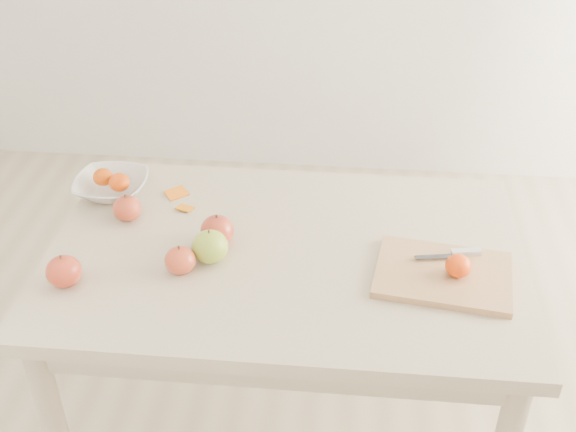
{
  "coord_description": "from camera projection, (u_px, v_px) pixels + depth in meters",
  "views": [
    {
      "loc": [
        0.15,
        -1.46,
        1.84
      ],
      "look_at": [
        0.0,
        0.05,
        0.82
      ],
      "focal_mm": 45.0,
      "sensor_mm": 36.0,
      "label": 1
    }
  ],
  "objects": [
    {
      "name": "table",
      "position": [
        286.0,
        280.0,
        1.88
      ],
      "size": [
        1.2,
        0.8,
        0.75
      ],
      "color": "beige",
      "rests_on": "ground"
    },
    {
      "name": "orange_peel_b",
      "position": [
        185.0,
        209.0,
        1.98
      ],
      "size": [
        0.05,
        0.05,
        0.01
      ],
      "primitive_type": "cube",
      "rotation": [
        -0.14,
        0.0,
        -0.35
      ],
      "color": "orange",
      "rests_on": "table"
    },
    {
      "name": "apple_red_c",
      "position": [
        180.0,
        260.0,
        1.74
      ],
      "size": [
        0.08,
        0.08,
        0.07
      ],
      "primitive_type": "ellipsoid",
      "color": "#A71F27",
      "rests_on": "table"
    },
    {
      "name": "apple_green",
      "position": [
        210.0,
        247.0,
        1.77
      ],
      "size": [
        0.09,
        0.09,
        0.08
      ],
      "primitive_type": "ellipsoid",
      "color": "#619D1D",
      "rests_on": "table"
    },
    {
      "name": "bowl_tangerine_far",
      "position": [
        119.0,
        182.0,
        2.01
      ],
      "size": [
        0.06,
        0.06,
        0.05
      ],
      "primitive_type": "ellipsoid",
      "color": "#E55608",
      "rests_on": "fruit_bowl"
    },
    {
      "name": "bowl_tangerine_near",
      "position": [
        103.0,
        177.0,
        2.04
      ],
      "size": [
        0.06,
        0.06,
        0.05
      ],
      "primitive_type": "ellipsoid",
      "color": "#DE4407",
      "rests_on": "fruit_bowl"
    },
    {
      "name": "orange_peel_a",
      "position": [
        177.0,
        194.0,
        2.04
      ],
      "size": [
        0.07,
        0.07,
        0.01
      ],
      "primitive_type": "cube",
      "rotation": [
        0.21,
        0.0,
        0.73
      ],
      "color": "orange",
      "rests_on": "table"
    },
    {
      "name": "apple_red_b",
      "position": [
        217.0,
        230.0,
        1.83
      ],
      "size": [
        0.09,
        0.09,
        0.08
      ],
      "primitive_type": "ellipsoid",
      "color": "maroon",
      "rests_on": "table"
    },
    {
      "name": "apple_red_d",
      "position": [
        64.0,
        271.0,
        1.69
      ],
      "size": [
        0.08,
        0.08,
        0.08
      ],
      "primitive_type": "ellipsoid",
      "color": "maroon",
      "rests_on": "table"
    },
    {
      "name": "fruit_bowl",
      "position": [
        112.0,
        186.0,
        2.04
      ],
      "size": [
        0.21,
        0.21,
        0.05
      ],
      "primitive_type": "imported",
      "color": "silver",
      "rests_on": "table"
    },
    {
      "name": "board_tangerine",
      "position": [
        458.0,
        266.0,
        1.7
      ],
      "size": [
        0.06,
        0.06,
        0.05
      ],
      "primitive_type": "ellipsoid",
      "color": "#DB3F07",
      "rests_on": "cutting_board"
    },
    {
      "name": "paring_knife",
      "position": [
        461.0,
        253.0,
        1.78
      ],
      "size": [
        0.17,
        0.06,
        0.01
      ],
      "color": "silver",
      "rests_on": "cutting_board"
    },
    {
      "name": "apple_red_a",
      "position": [
        127.0,
        208.0,
        1.92
      ],
      "size": [
        0.08,
        0.08,
        0.07
      ],
      "primitive_type": "ellipsoid",
      "color": "#A62F1E",
      "rests_on": "table"
    },
    {
      "name": "cutting_board",
      "position": [
        443.0,
        275.0,
        1.73
      ],
      "size": [
        0.35,
        0.28,
        0.02
      ],
      "primitive_type": "cube",
      "rotation": [
        0.0,
        0.0,
        -0.14
      ],
      "color": "tan",
      "rests_on": "table"
    }
  ]
}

